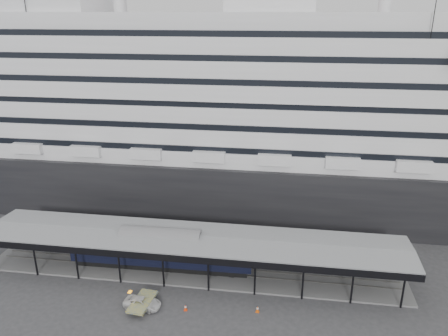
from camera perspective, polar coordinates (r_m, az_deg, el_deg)
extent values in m
plane|color=#343436|center=(56.76, -5.18, -15.89)|extent=(200.00, 200.00, 0.00)
cube|color=black|center=(82.44, -0.17, -0.05)|extent=(130.00, 30.00, 10.00)
cube|color=slate|center=(60.70, -4.07, -13.08)|extent=(56.00, 8.00, 0.24)
cube|color=slate|center=(60.03, -4.23, -13.32)|extent=(54.00, 0.08, 0.10)
cube|color=slate|center=(61.21, -3.93, -12.60)|extent=(54.00, 0.08, 0.10)
cube|color=black|center=(54.70, -5.21, -11.80)|extent=(56.00, 0.18, 0.90)
cube|color=black|center=(62.33, -3.28, -7.52)|extent=(56.00, 0.18, 0.90)
cube|color=slate|center=(58.11, -4.19, -8.89)|extent=(56.00, 9.00, 0.24)
cylinder|color=black|center=(78.50, -23.46, 11.34)|extent=(0.12, 0.12, 47.21)
cylinder|color=black|center=(68.17, 24.63, 10.11)|extent=(0.12, 0.12, 47.21)
imported|color=silver|center=(54.73, -10.60, -16.92)|extent=(4.63, 2.53, 1.23)
cube|color=black|center=(61.40, -8.11, -12.27)|extent=(23.47, 3.06, 0.78)
cube|color=black|center=(60.87, -8.15, -11.47)|extent=(24.59, 3.53, 1.23)
cube|color=beige|center=(60.19, -8.21, -10.38)|extent=(24.59, 3.57, 1.45)
cube|color=black|center=(59.72, -8.26, -9.59)|extent=(24.59, 3.53, 0.45)
cube|color=red|center=(53.99, -5.04, -18.00)|extent=(0.46, 0.46, 0.03)
cone|color=red|center=(53.76, -5.05, -17.68)|extent=(0.38, 0.38, 0.75)
cylinder|color=white|center=(53.71, -5.06, -17.62)|extent=(0.24, 0.24, 0.15)
cube|color=#E6570C|center=(55.26, -8.84, -17.18)|extent=(0.43, 0.43, 0.03)
cone|color=#E6570C|center=(55.06, -8.86, -16.91)|extent=(0.36, 0.36, 0.65)
cylinder|color=white|center=(55.02, -8.86, -16.85)|extent=(0.21, 0.21, 0.13)
cube|color=#E1540C|center=(53.70, 4.39, -18.22)|extent=(0.46, 0.46, 0.03)
cone|color=#E1540C|center=(53.45, 4.40, -17.88)|extent=(0.39, 0.39, 0.79)
cylinder|color=white|center=(53.40, 4.40, -17.81)|extent=(0.25, 0.25, 0.15)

